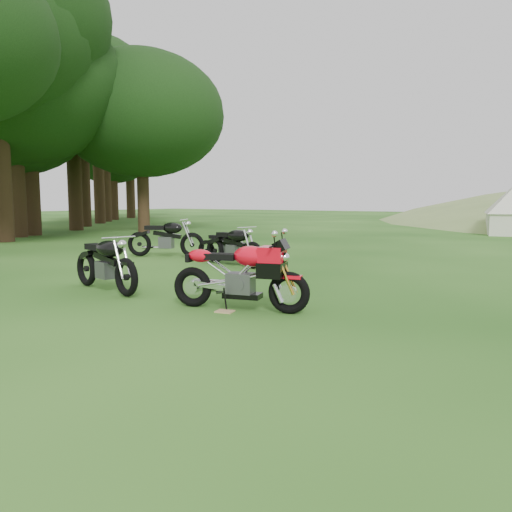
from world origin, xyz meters
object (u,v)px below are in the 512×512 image
Objects in this scene: vintage_moto_a at (105,261)px; vintage_moto_d at (165,237)px; sport_motorcycle at (239,269)px; plywood_board at (225,311)px; vintage_moto_c at (224,245)px; vintage_moto_b at (233,245)px.

vintage_moto_a is 0.93× the size of vintage_moto_d.
sport_motorcycle reaches higher than plywood_board.
vintage_moto_c is (-0.80, 4.23, -0.08)m from vintage_moto_a.
vintage_moto_d is (-2.06, 0.01, 0.12)m from vintage_moto_c.
vintage_moto_b reaches higher than plywood_board.
plywood_board is at bearing -41.69° from vintage_moto_b.
vintage_moto_d is at bearing 134.61° from vintage_moto_a.
vintage_moto_d is at bearing 127.20° from sport_motorcycle.
vintage_moto_a is at bearing 178.35° from plywood_board.
sport_motorcycle reaches higher than vintage_moto_c.
vintage_moto_d is at bearing 179.85° from vintage_moto_c.
vintage_moto_d reaches higher than vintage_moto_a.
sport_motorcycle is 0.92× the size of vintage_moto_d.
sport_motorcycle is 8.06× the size of plywood_board.
plywood_board is at bearing -51.08° from vintage_moto_c.
vintage_moto_b is at bearing 126.40° from plywood_board.
sport_motorcycle is 0.99× the size of vintage_moto_a.
sport_motorcycle is at bearing 13.75° from vintage_moto_a.
plywood_board is 7.04m from vintage_moto_d.
sport_motorcycle is 6.95m from vintage_moto_d.
vintage_moto_b is at bearing -33.00° from vintage_moto_d.
sport_motorcycle is 2.76m from vintage_moto_a.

